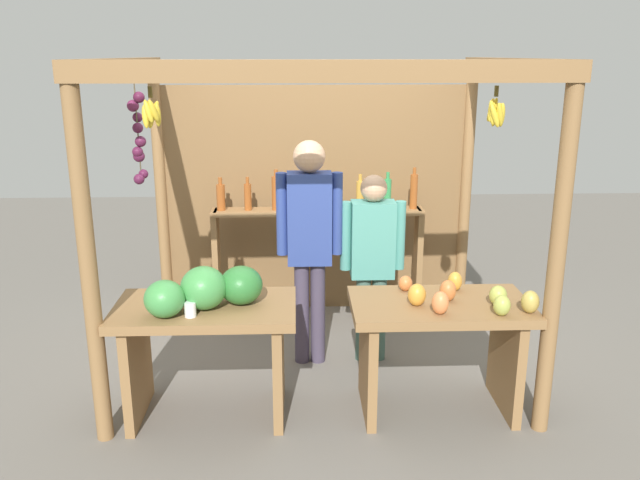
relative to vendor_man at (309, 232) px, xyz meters
name	(u,v)px	position (x,y,z in m)	size (l,w,h in m)	color
ground_plane	(319,357)	(0.07, 0.06, -1.03)	(12.00, 12.00, 0.00)	slate
market_stall	(316,177)	(0.06, 0.51, 0.31)	(2.84, 2.21, 2.25)	olive
fruit_counter_left	(207,321)	(-0.67, -0.75, -0.37)	(1.14, 0.67, 1.03)	olive
fruit_counter_right	(441,331)	(0.83, -0.74, -0.46)	(1.14, 0.64, 0.90)	olive
bottle_shelf_unit	(318,231)	(0.09, 0.85, -0.22)	(1.82, 0.22, 1.36)	olive
vendor_man	(309,232)	(0.00, 0.00, 0.00)	(0.48, 0.23, 1.70)	#433B4F
vendor_woman	(372,254)	(0.47, 0.02, -0.17)	(0.48, 0.20, 1.44)	#406055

